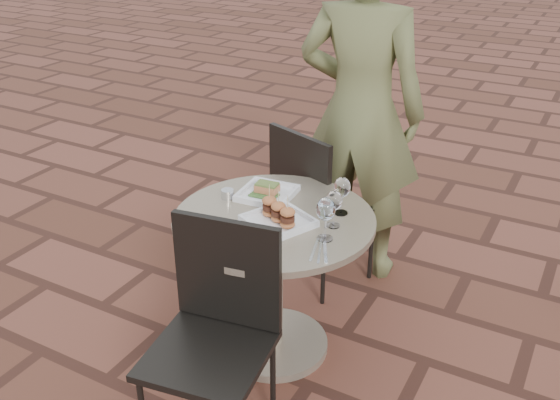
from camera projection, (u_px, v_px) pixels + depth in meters
The scene contains 13 objects.
ground at pixel (309, 385), 2.84m from camera, with size 60.00×60.00×0.00m, color brown.
cafe_table at pixel (274, 264), 2.87m from camera, with size 0.90×0.90×0.73m.
chair_far at pixel (313, 196), 3.34m from camera, with size 0.57×0.57×0.93m.
chair_near at pixel (217, 319), 2.40m from camera, with size 0.50×0.50×0.93m.
diner at pixel (360, 112), 3.34m from camera, with size 0.70×0.46×1.91m, color brown.
plate_salmon at pixel (267, 192), 2.93m from camera, with size 0.26×0.26×0.07m.
plate_sliders at pixel (278, 217), 2.68m from camera, with size 0.34×0.34×0.16m.
plate_tuna at pixel (237, 241), 2.54m from camera, with size 0.28×0.28×0.03m.
wine_glass_right at pixel (326, 210), 2.52m from camera, with size 0.08×0.08×0.19m.
wine_glass_mid at pixel (342, 188), 2.73m from camera, with size 0.07×0.07×0.17m.
wine_glass_far at pixel (334, 201), 2.63m from camera, with size 0.07×0.07×0.17m.
steel_ramekin at pixel (228, 194), 2.91m from camera, with size 0.06×0.06×0.04m, color silver.
cutlery_set at pixel (320, 251), 2.49m from camera, with size 0.09×0.19×0.00m, color silver, non-canonical shape.
Camera 1 is at (0.92, -1.95, 2.04)m, focal length 40.00 mm.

